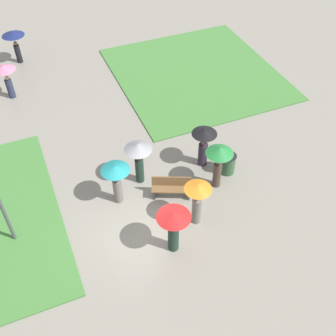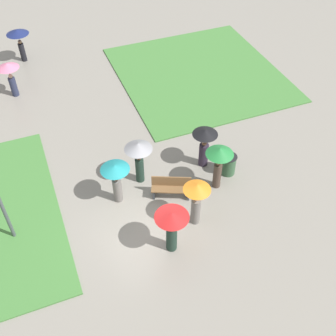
# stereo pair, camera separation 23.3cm
# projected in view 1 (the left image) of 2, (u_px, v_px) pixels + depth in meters

# --- Properties ---
(ground_plane) EXTENTS (90.00, 90.00, 0.00)m
(ground_plane) POSITION_uv_depth(u_px,v_px,m) (142.00, 218.00, 15.59)
(ground_plane) COLOR gray
(lawn_patch_far) EXTENTS (8.24, 8.72, 0.06)m
(lawn_patch_far) POSITION_uv_depth(u_px,v_px,m) (196.00, 73.00, 22.56)
(lawn_patch_far) COLOR #427A38
(lawn_patch_far) RESTS_ON ground_plane
(park_bench) EXTENTS (1.56, 1.00, 0.90)m
(park_bench) POSITION_uv_depth(u_px,v_px,m) (171.00, 187.00, 16.07)
(park_bench) COLOR brown
(park_bench) RESTS_ON ground_plane
(trash_bin) EXTENTS (0.64, 0.64, 0.89)m
(trash_bin) POSITION_uv_depth(u_px,v_px,m) (228.00, 164.00, 17.01)
(trash_bin) COLOR #335638
(trash_bin) RESTS_ON ground_plane
(crowd_person_red) EXTENTS (1.15, 1.15, 1.89)m
(crowd_person_red) POSITION_uv_depth(u_px,v_px,m) (174.00, 224.00, 13.73)
(crowd_person_red) COLOR #1E3328
(crowd_person_red) RESTS_ON ground_plane
(crowd_person_black) EXTENTS (1.02, 1.02, 1.83)m
(crowd_person_black) POSITION_uv_depth(u_px,v_px,m) (204.00, 141.00, 16.81)
(crowd_person_black) COLOR #2D2333
(crowd_person_black) RESTS_ON ground_plane
(crowd_person_green) EXTENTS (1.06, 1.06, 1.99)m
(crowd_person_green) POSITION_uv_depth(u_px,v_px,m) (219.00, 158.00, 15.74)
(crowd_person_green) COLOR #47382D
(crowd_person_green) RESTS_ON ground_plane
(crowd_person_grey) EXTENTS (1.08, 1.08, 1.96)m
(crowd_person_grey) POSITION_uv_depth(u_px,v_px,m) (138.00, 154.00, 15.94)
(crowd_person_grey) COLOR #1E3328
(crowd_person_grey) RESTS_ON ground_plane
(crowd_person_teal) EXTENTS (1.08, 1.08, 1.82)m
(crowd_person_teal) POSITION_uv_depth(u_px,v_px,m) (116.00, 177.00, 15.31)
(crowd_person_teal) COLOR slate
(crowd_person_teal) RESTS_ON ground_plane
(crowd_person_orange) EXTENTS (0.97, 0.97, 1.96)m
(crowd_person_orange) POSITION_uv_depth(u_px,v_px,m) (198.00, 196.00, 14.54)
(crowd_person_orange) COLOR slate
(crowd_person_orange) RESTS_ON ground_plane
(lone_walker_far_path) EXTENTS (1.07, 1.07, 1.79)m
(lone_walker_far_path) POSITION_uv_depth(u_px,v_px,m) (6.00, 74.00, 20.14)
(lone_walker_far_path) COLOR #282D47
(lone_walker_far_path) RESTS_ON ground_plane
(lone_walker_mid_plaza) EXTENTS (1.19, 1.19, 1.84)m
(lone_walker_mid_plaza) POSITION_uv_depth(u_px,v_px,m) (14.00, 38.00, 22.44)
(lone_walker_mid_plaza) COLOR black
(lone_walker_mid_plaza) RESTS_ON ground_plane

